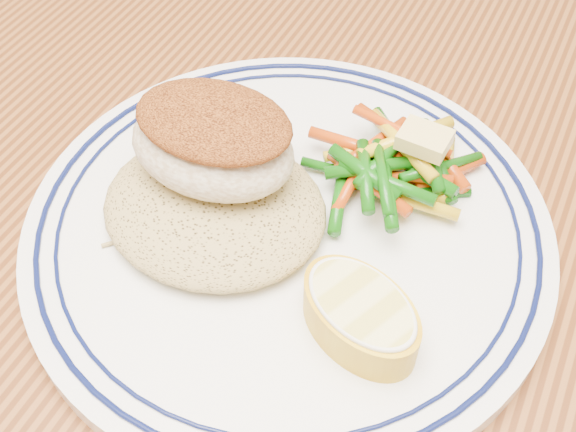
% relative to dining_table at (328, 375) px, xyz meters
% --- Properties ---
extents(dining_table, '(1.50, 0.90, 0.75)m').
position_rel_dining_table_xyz_m(dining_table, '(0.00, 0.00, 0.00)').
color(dining_table, '#552A11').
rests_on(dining_table, ground).
extents(plate, '(0.29, 0.29, 0.02)m').
position_rel_dining_table_xyz_m(plate, '(-0.04, 0.02, 0.11)').
color(plate, white).
rests_on(plate, dining_table).
extents(rice_pilaf, '(0.12, 0.11, 0.02)m').
position_rel_dining_table_xyz_m(rice_pilaf, '(-0.08, 0.00, 0.12)').
color(rice_pilaf, '#A08950').
rests_on(rice_pilaf, plate).
extents(fish_fillet, '(0.09, 0.07, 0.05)m').
position_rel_dining_table_xyz_m(fish_fillet, '(-0.08, 0.02, 0.15)').
color(fish_fillet, beige).
rests_on(fish_fillet, rice_pilaf).
extents(vegetable_pile, '(0.10, 0.10, 0.03)m').
position_rel_dining_table_xyz_m(vegetable_pile, '(0.00, 0.07, 0.13)').
color(vegetable_pile, '#B63A09').
rests_on(vegetable_pile, plate).
extents(butter_pat, '(0.03, 0.02, 0.01)m').
position_rel_dining_table_xyz_m(butter_pat, '(0.01, 0.08, 0.14)').
color(butter_pat, '#EBD073').
rests_on(butter_pat, vegetable_pile).
extents(lemon_wedge, '(0.08, 0.08, 0.03)m').
position_rel_dining_table_xyz_m(lemon_wedge, '(0.02, -0.03, 0.13)').
color(lemon_wedge, gold).
rests_on(lemon_wedge, plate).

